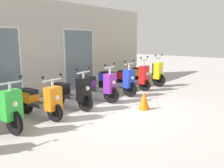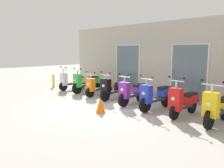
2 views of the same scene
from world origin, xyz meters
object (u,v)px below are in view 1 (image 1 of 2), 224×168
Objects in this scene: scooter_purple at (98,86)px; trash_bin at (157,71)px; scooter_orange at (40,100)px; scooter_black at (72,92)px; scooter_yellow at (148,74)px; traffic_cone at (144,100)px; scooter_red at (134,77)px; scooter_blue at (117,80)px.

scooter_purple is 4.75m from trash_bin.
scooter_purple is at bearing -2.06° from scooter_orange.
scooter_black reaches higher than trash_bin.
scooter_yellow is (3.20, 0.02, 0.01)m from scooter_purple.
trash_bin reaches higher than traffic_cone.
traffic_cone is (-2.04, -1.67, -0.23)m from scooter_red.
scooter_blue is at bearing 1.95° from scooter_purple.
traffic_cone is at bearing -37.92° from scooter_orange.
scooter_red is 2.64m from traffic_cone.
scooter_black is 3.21m from scooter_red.
scooter_orange is 1.03× the size of scooter_red.
scooter_orange is 3.18m from scooter_blue.
scooter_yellow is at bearing 0.37° from scooter_purple.
scooter_purple reaches higher than scooter_black.
scooter_purple is at bearing -178.05° from scooter_blue.
scooter_red is at bearing 179.49° from scooter_yellow.
scooter_orange is at bearing 179.29° from scooter_blue.
scooter_black is at bearing 179.96° from scooter_yellow.
scooter_red reaches higher than scooter_purple.
scooter_red is 2.91× the size of traffic_cone.
scooter_yellow reaches higher than scooter_orange.
scooter_black is 4.28m from scooter_yellow.
scooter_orange is 6.86m from trash_bin.
scooter_blue is at bearing 179.57° from scooter_yellow.
scooter_black is (1.03, -0.05, 0.03)m from scooter_orange.
scooter_black is at bearing -2.94° from scooter_orange.
scooter_blue is (2.16, 0.01, 0.03)m from scooter_black.
scooter_black is 2.16m from scooter_blue.
scooter_purple is at bearing 93.23° from traffic_cone.
scooter_yellow is (5.31, -0.06, 0.05)m from scooter_orange.
scooter_purple is at bearing -1.24° from scooter_black.
scooter_red reaches higher than scooter_orange.
trash_bin is (4.64, 2.04, 0.13)m from traffic_cone.
scooter_blue is (1.07, 0.04, 0.02)m from scooter_purple.
scooter_blue is at bearing 59.70° from traffic_cone.
scooter_black is 1.99× the size of trash_bin.
scooter_orange is 2.80m from traffic_cone.
traffic_cone is at bearing -151.83° from scooter_yellow.
trash_bin is (1.54, 0.38, -0.11)m from scooter_yellow.
scooter_yellow reaches higher than scooter_red.
scooter_orange is 2.11m from scooter_purple.
scooter_blue reaches higher than traffic_cone.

